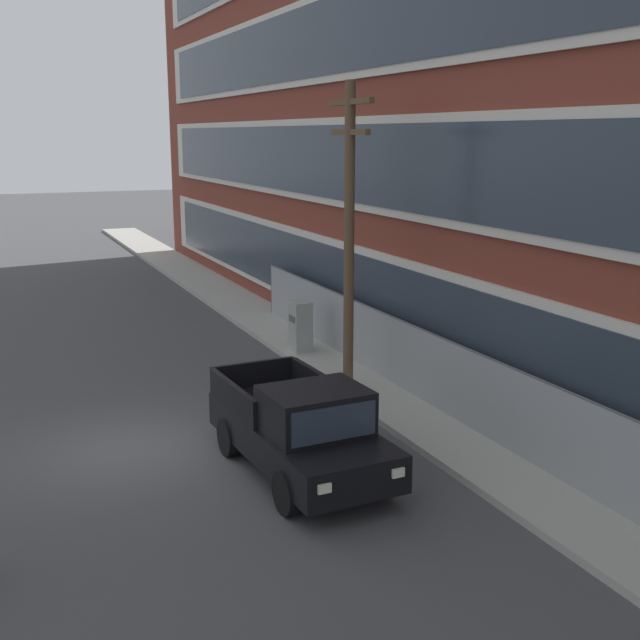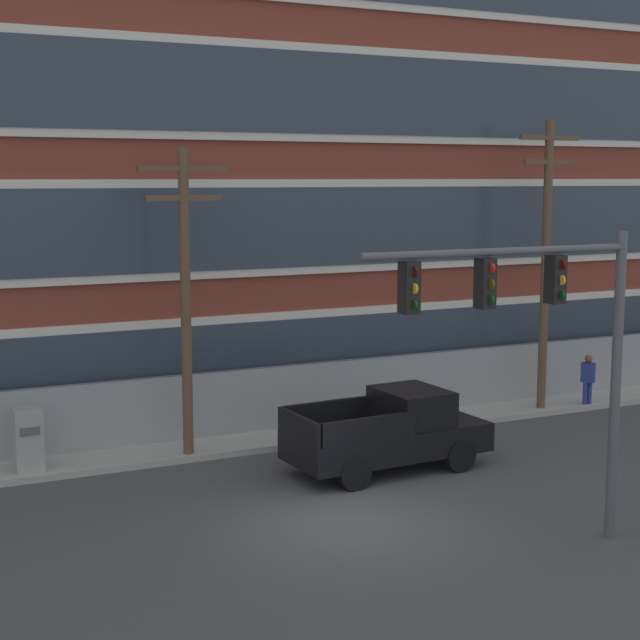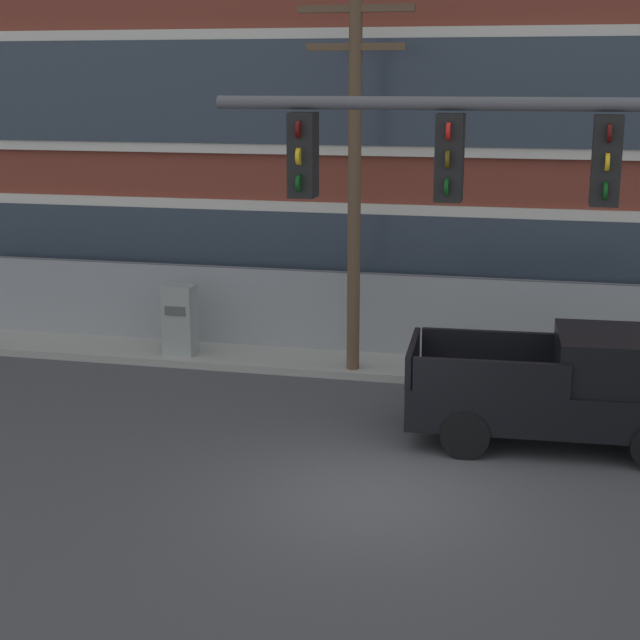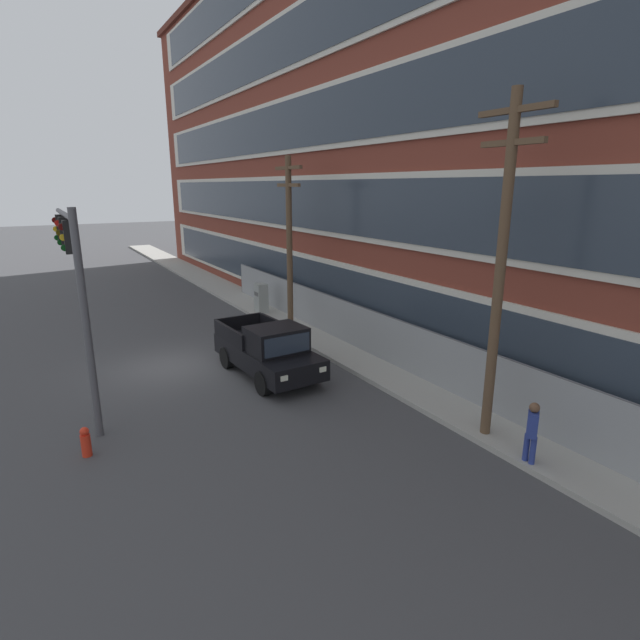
% 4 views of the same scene
% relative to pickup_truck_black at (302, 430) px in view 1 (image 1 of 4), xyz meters
% --- Properties ---
extents(ground_plane, '(160.00, 160.00, 0.00)m').
position_rel_pickup_truck_black_xyz_m(ground_plane, '(-2.70, -2.89, -0.93)').
color(ground_plane, '#424244').
extents(sidewalk_building_side, '(80.00, 2.20, 0.16)m').
position_rel_pickup_truck_black_xyz_m(sidewalk_building_side, '(-2.70, 3.76, -0.85)').
color(sidewalk_building_side, '#9E9B93').
rests_on(sidewalk_building_side, ground).
extents(brick_mill_building, '(54.59, 10.59, 18.77)m').
position_rel_pickup_truck_black_xyz_m(brick_mill_building, '(-3.80, 9.86, 8.47)').
color(brick_mill_building, brown).
rests_on(brick_mill_building, ground).
extents(chain_link_fence, '(29.05, 0.06, 1.93)m').
position_rel_pickup_truck_black_xyz_m(chain_link_fence, '(1.15, 4.28, 0.05)').
color(chain_link_fence, gray).
rests_on(chain_link_fence, ground).
extents(pickup_truck_black, '(5.08, 2.31, 1.94)m').
position_rel_pickup_truck_black_xyz_m(pickup_truck_black, '(0.00, 0.00, 0.00)').
color(pickup_truck_black, black).
rests_on(pickup_truck_black, ground).
extents(utility_pole_near_corner, '(2.26, 0.26, 7.77)m').
position_rel_pickup_truck_black_xyz_m(utility_pole_near_corner, '(-4.17, 2.98, 3.37)').
color(utility_pole_near_corner, brown).
rests_on(utility_pole_near_corner, ground).
extents(electrical_cabinet, '(0.65, 0.56, 1.67)m').
position_rel_pickup_truck_black_xyz_m(electrical_cabinet, '(-8.03, 3.24, -0.09)').
color(electrical_cabinet, '#939993').
rests_on(electrical_cabinet, ground).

